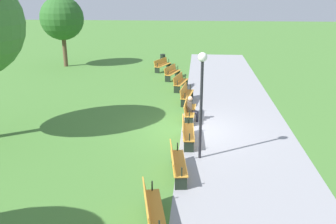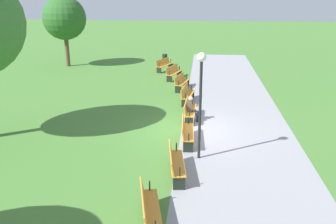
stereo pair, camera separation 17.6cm
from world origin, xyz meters
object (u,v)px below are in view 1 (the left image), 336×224
Objects in this scene: bench_1 at (172,72)px; person_seated at (192,108)px; bench_4 at (189,110)px; bench_7 at (152,209)px; bench_5 at (187,131)px; bench_3 at (186,94)px; trash_bin at (163,60)px; bench_2 at (180,82)px; lamp_post at (202,86)px; tree_1 at (62,18)px; bench_0 at (162,64)px; bench_6 at (177,162)px.

bench_1 is 1.69× the size of person_seated.
bench_7 is at bearing -2.43° from bench_4.
bench_1 and bench_5 have the same top height.
bench_3 is 2.24× the size of trash_bin.
person_seated reaches higher than bench_2.
trash_bin is (-17.09, -3.02, -2.25)m from lamp_post.
bench_2 is 5.80m from person_seated.
bench_2 is 11.91m from tree_1.
bench_0 is 1.01× the size of bench_5.
tree_1 reaches higher than trash_bin.
bench_6 and bench_7 have the same top height.
person_seated reaches higher than trash_bin.
bench_4 and bench_5 have the same top height.
tree_1 is 6.00× the size of trash_bin.
bench_4 and bench_7 have the same top height.
bench_3 is 7.32m from lamp_post.
bench_5 is at bearing 24.47° from bench_1.
lamp_post is (14.99, 2.86, 2.22)m from bench_0.
person_seated is 1.33× the size of trash_bin.
bench_5 is 2.66m from lamp_post.
lamp_post is at bearing 13.59° from bench_3.
tree_1 is at bearing -146.20° from lamp_post.
bench_7 is (16.50, 0.70, 0.00)m from bench_1.
bench_5 is 18.18m from tree_1.
bench_2 is at bearing 56.17° from tree_1.
person_seated is 0.31× the size of lamp_post.
bench_1 is at bearing -160.45° from bench_3.
bench_7 is 0.37× the size of tree_1.
trash_bin is at bearing -153.53° from bench_0.
bench_4 is at bearing 10.96° from trash_bin.
tree_1 is at bearing -95.55° from bench_1.
bench_1 is at bearing 170.19° from bench_7.
bench_1 is at bearing 67.30° from tree_1.
bench_5 is 5.56m from bench_7.
bench_7 is 21.30m from trash_bin.
bench_0 and bench_2 have the same top height.
trash_bin is at bearing -166.20° from person_seated.
trash_bin is (-21.22, -1.79, -0.03)m from bench_7.
trash_bin reaches higher than bench_6.
bench_0 is 13.81m from bench_5.
bench_6 is (5.55, -0.24, 0.00)m from bench_4.
lamp_post is 17.50m from trash_bin.
trash_bin is (-12.93, -2.50, -0.03)m from bench_4.
bench_0 is at bearing -158.01° from bench_3.
bench_1 is at bearing -153.11° from bench_2.
bench_3 is at bearing 47.60° from tree_1.
bench_0 is 0.99× the size of bench_2.
tree_1 is (-14.67, -10.22, 3.26)m from bench_5.
bench_1 is (2.62, 0.93, 0.00)m from bench_0.
person_seated is 4.47m from lamp_post.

